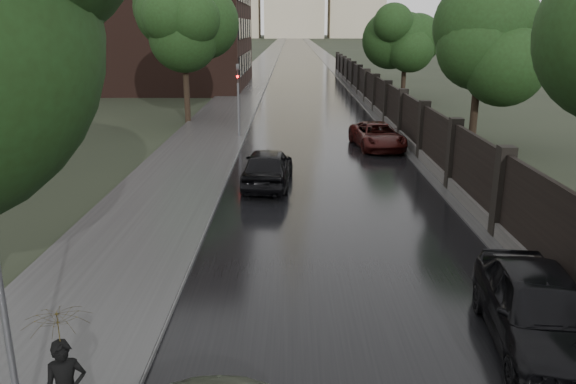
{
  "coord_description": "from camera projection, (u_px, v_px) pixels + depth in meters",
  "views": [
    {
      "loc": [
        -1.44,
        -5.41,
        5.91
      ],
      "look_at": [
        -1.53,
        9.51,
        1.5
      ],
      "focal_mm": 35.0,
      "sensor_mm": 36.0,
      "label": 1
    }
  ],
  "objects": [
    {
      "name": "tree_right_c",
      "position": [
        406.0,
        39.0,
        43.76
      ],
      "size": [
        4.08,
        4.08,
        7.01
      ],
      "color": "black",
      "rests_on": "ground"
    },
    {
      "name": "fence_right",
      "position": [
        382.0,
        103.0,
        37.24
      ],
      "size": [
        0.45,
        75.72,
        2.7
      ],
      "color": "#383533",
      "rests_on": "ground"
    },
    {
      "name": "tree_left_far",
      "position": [
        184.0,
        38.0,
        34.18
      ],
      "size": [
        4.25,
        4.25,
        7.39
      ],
      "color": "black",
      "rests_on": "ground"
    },
    {
      "name": "car_right_near",
      "position": [
        539.0,
        310.0,
        10.56
      ],
      "size": [
        2.36,
        4.76,
        1.56
      ],
      "primitive_type": "imported",
      "rotation": [
        0.0,
        0.0,
        -0.12
      ],
      "color": "black",
      "rests_on": "ground"
    },
    {
      "name": "hatchback_left",
      "position": [
        268.0,
        167.0,
        21.43
      ],
      "size": [
        2.02,
        4.51,
        1.51
      ],
      "primitive_type": "imported",
      "rotation": [
        0.0,
        0.0,
        3.09
      ],
      "color": "black",
      "rests_on": "ground"
    },
    {
      "name": "traffic_light",
      "position": [
        238.0,
        94.0,
        30.16
      ],
      "size": [
        0.16,
        0.32,
        4.0
      ],
      "color": "#59595E",
      "rests_on": "ground"
    },
    {
      "name": "sidewalk_left",
      "position": [
        278.0,
        44.0,
        189.05
      ],
      "size": [
        4.0,
        420.0,
        0.16
      ],
      "primitive_type": "cube",
      "color": "#2D2D2D",
      "rests_on": "ground"
    },
    {
      "name": "tree_right_b",
      "position": [
        480.0,
        47.0,
        26.5
      ],
      "size": [
        4.08,
        4.08,
        7.01
      ],
      "color": "black",
      "rests_on": "ground"
    },
    {
      "name": "pedestrian_umbrella",
      "position": [
        60.0,
        338.0,
        7.69
      ],
      "size": [
        1.18,
        1.19,
        2.48
      ],
      "rotation": [
        0.0,
        0.0,
        0.34
      ],
      "color": "black",
      "rests_on": "sidewalk_left"
    },
    {
      "name": "car_right_far",
      "position": [
        377.0,
        136.0,
        28.17
      ],
      "size": [
        2.62,
        4.79,
        1.27
      ],
      "primitive_type": "imported",
      "rotation": [
        0.0,
        0.0,
        0.12
      ],
      "color": "black",
      "rests_on": "ground"
    },
    {
      "name": "road",
      "position": [
        296.0,
        44.0,
        189.03
      ],
      "size": [
        8.0,
        420.0,
        0.02
      ],
      "primitive_type": "cube",
      "color": "black",
      "rests_on": "ground"
    },
    {
      "name": "verge_right",
      "position": [
        312.0,
        44.0,
        188.99
      ],
      "size": [
        3.0,
        420.0,
        0.08
      ],
      "primitive_type": "cube",
      "color": "#2D2D2D",
      "rests_on": "ground"
    }
  ]
}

